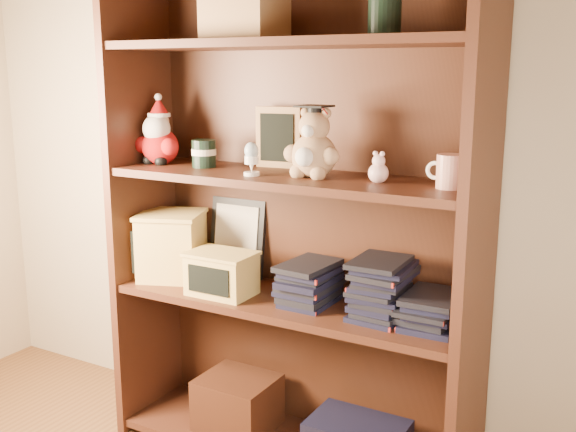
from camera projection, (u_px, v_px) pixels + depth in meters
name	position (u px, v px, depth m)	size (l,w,h in m)	color
bookcase	(295.00, 226.00, 2.13)	(1.20, 0.35, 1.60)	#401F12
shelf_lower	(288.00, 303.00, 2.14)	(1.14, 0.33, 0.02)	#401F12
shelf_upper	(288.00, 178.00, 2.06)	(1.14, 0.33, 0.02)	#401F12
santa_plush	(159.00, 138.00, 2.27)	(0.17, 0.12, 0.24)	#A50F0F
teachers_tin	(204.00, 153.00, 2.20)	(0.08, 0.08, 0.09)	black
chalkboard_plaque	(279.00, 138.00, 2.18)	(0.15, 0.09, 0.20)	#9E7547
egg_cup	(251.00, 158.00, 2.02)	(0.05, 0.05, 0.10)	white
grad_teddy_bear	(313.00, 149.00, 1.99)	(0.18, 0.15, 0.22)	tan
pink_figurine	(378.00, 170.00, 1.90)	(0.06, 0.06, 0.09)	beige
teacher_mug	(449.00, 171.00, 1.80)	(0.10, 0.07, 0.09)	silver
certificate_frame	(237.00, 237.00, 2.36)	(0.22, 0.06, 0.27)	black
treats_box	(172.00, 245.00, 2.34)	(0.27, 0.27, 0.23)	tan
pencils_box	(222.00, 273.00, 2.17)	(0.22, 0.16, 0.14)	tan
book_stack_left	(310.00, 283.00, 2.09)	(0.14, 0.20, 0.13)	black
book_stack_mid	(382.00, 286.00, 1.96)	(0.14, 0.20, 0.19)	black
book_stack_right	(431.00, 310.00, 1.90)	(0.14, 0.20, 0.10)	black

